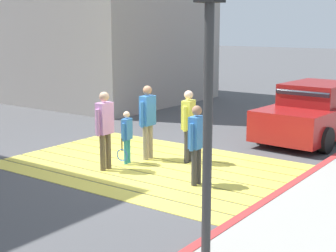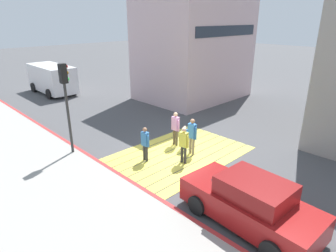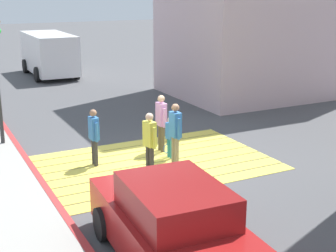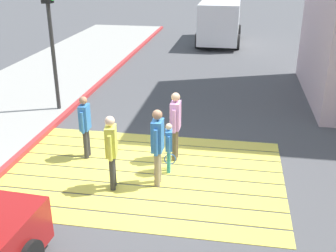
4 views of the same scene
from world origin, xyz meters
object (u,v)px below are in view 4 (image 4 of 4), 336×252
at_px(pedestrian_teen_behind, 175,121).
at_px(pedestrian_child_with_racket, 169,145).
at_px(traffic_light_corner, 50,16).
at_px(pedestrian_adult_lead, 85,123).
at_px(van_down_street, 220,20).
at_px(pedestrian_adult_trailing, 158,142).
at_px(pedestrian_adult_side, 111,148).

xyz_separation_m(pedestrian_teen_behind, pedestrian_child_with_racket, (-0.05, -0.66, -0.33)).
distance_m(traffic_light_corner, pedestrian_adult_lead, 4.11).
relative_size(van_down_street, traffic_light_corner, 1.23).
xyz_separation_m(traffic_light_corner, pedestrian_adult_lead, (2.00, -2.92, -2.10)).
distance_m(van_down_street, traffic_light_corner, 13.04).
bearing_deg(pedestrian_adult_trailing, pedestrian_adult_side, -160.58).
relative_size(pedestrian_adult_lead, pedestrian_teen_behind, 0.93).
distance_m(van_down_street, pedestrian_adult_lead, 15.24).
xyz_separation_m(van_down_street, pedestrian_adult_trailing, (-0.48, -16.03, -0.25)).
xyz_separation_m(pedestrian_adult_side, pedestrian_teen_behind, (1.12, 1.59, 0.03)).
height_order(pedestrian_adult_lead, pedestrian_adult_trailing, pedestrian_adult_trailing).
distance_m(van_down_street, pedestrian_teen_behind, 14.78).
height_order(pedestrian_adult_trailing, pedestrian_adult_side, pedestrian_adult_trailing).
bearing_deg(pedestrian_child_with_racket, pedestrian_adult_trailing, -103.41).
bearing_deg(van_down_street, pedestrian_teen_behind, -91.11).
distance_m(traffic_light_corner, pedestrian_child_with_racket, 5.80).
relative_size(van_down_street, pedestrian_adult_lead, 3.24).
height_order(traffic_light_corner, pedestrian_teen_behind, traffic_light_corner).
height_order(pedestrian_adult_trailing, pedestrian_child_with_racket, pedestrian_adult_trailing).
height_order(traffic_light_corner, pedestrian_adult_trailing, traffic_light_corner).
distance_m(pedestrian_adult_lead, pedestrian_adult_side, 1.70).
relative_size(pedestrian_adult_trailing, pedestrian_teen_behind, 1.01).
height_order(pedestrian_adult_side, pedestrian_child_with_racket, pedestrian_adult_side).
bearing_deg(pedestrian_adult_side, pedestrian_teen_behind, 54.81).
relative_size(pedestrian_adult_lead, pedestrian_adult_trailing, 0.91).
distance_m(pedestrian_adult_trailing, pedestrian_adult_side, 0.99).
bearing_deg(pedestrian_adult_side, traffic_light_corner, 125.87).
bearing_deg(pedestrian_teen_behind, traffic_light_corner, 147.64).
xyz_separation_m(van_down_street, pedestrian_adult_lead, (-2.48, -15.03, -0.34)).
bearing_deg(pedestrian_teen_behind, pedestrian_adult_side, -125.19).
bearing_deg(pedestrian_adult_side, pedestrian_child_with_racket, 40.86).
xyz_separation_m(van_down_street, pedestrian_child_with_racket, (-0.34, -15.43, -0.59)).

